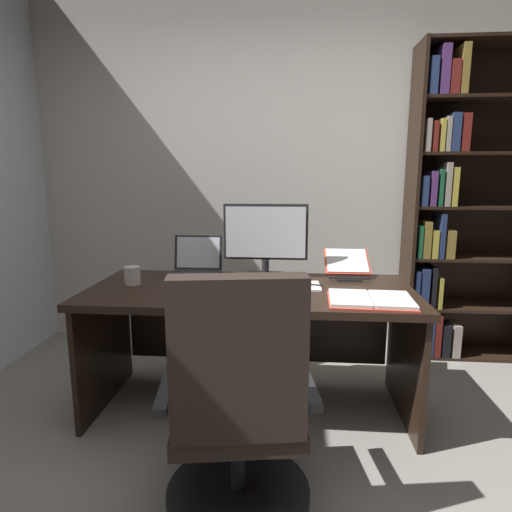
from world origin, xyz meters
TOP-DOWN VIEW (x-y plane):
  - wall_back at (0.00, 1.99)m, footprint 4.63×0.12m
  - desk at (-0.23, 0.92)m, footprint 1.80×0.79m
  - bookshelf at (1.19, 1.75)m, footprint 0.95×0.33m
  - office_chair at (-0.20, 0.03)m, footprint 0.66×0.60m
  - monitor at (-0.16, 1.11)m, footprint 0.51×0.16m
  - laptop at (-0.60, 1.11)m, footprint 0.31×0.28m
  - keyboard at (-0.16, 0.67)m, footprint 0.42×0.15m
  - computer_mouse at (-0.46, 0.67)m, footprint 0.06×0.10m
  - reading_stand_with_book at (0.34, 1.17)m, footprint 0.27×0.28m
  - open_binder at (0.39, 0.62)m, footprint 0.43×0.33m
  - notepad at (0.08, 0.89)m, footprint 0.16×0.22m
  - pen at (0.10, 0.89)m, footprint 0.14×0.04m
  - coffee_mug at (-0.91, 0.86)m, footprint 0.09×0.09m

SIDE VIEW (x-z plane):
  - office_chair at x=-0.20m, z-range -0.08..0.93m
  - desk at x=-0.23m, z-range 0.17..0.89m
  - notepad at x=0.08m, z-range 0.72..0.73m
  - open_binder at x=0.39m, z-range 0.72..0.75m
  - keyboard at x=-0.16m, z-range 0.72..0.75m
  - pen at x=0.10m, z-range 0.73..0.74m
  - computer_mouse at x=-0.46m, z-range 0.72..0.76m
  - laptop at x=-0.60m, z-range 0.65..0.89m
  - coffee_mug at x=-0.91m, z-range 0.72..0.83m
  - reading_stand_with_book at x=0.34m, z-range 0.72..0.87m
  - monitor at x=-0.16m, z-range 0.73..1.17m
  - bookshelf at x=1.19m, z-range -0.04..2.19m
  - wall_back at x=0.00m, z-range 0.00..2.90m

